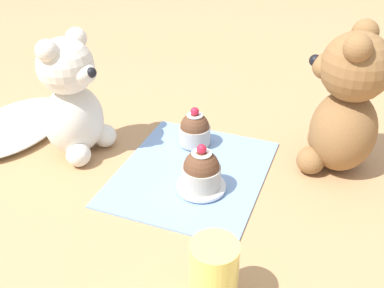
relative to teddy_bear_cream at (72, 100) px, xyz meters
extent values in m
plane|color=tan|center=(0.01, -0.21, -0.10)|extent=(4.00, 4.00, 0.00)
cube|color=#7A9ED1|center=(0.01, -0.21, -0.09)|extent=(0.27, 0.23, 0.01)
ellipsoid|color=white|center=(0.01, 0.15, -0.09)|extent=(0.24, 0.16, 0.03)
ellipsoid|color=silver|center=(0.00, 0.00, -0.04)|extent=(0.12, 0.11, 0.12)
sphere|color=silver|center=(0.00, 0.00, 0.06)|extent=(0.09, 0.09, 0.09)
ellipsoid|color=silver|center=(0.00, -0.03, 0.05)|extent=(0.05, 0.04, 0.03)
sphere|color=black|center=(-0.01, -0.05, 0.06)|extent=(0.02, 0.02, 0.02)
sphere|color=silver|center=(-0.03, 0.01, 0.09)|extent=(0.03, 0.03, 0.03)
sphere|color=silver|center=(0.03, 0.00, 0.09)|extent=(0.03, 0.03, 0.03)
sphere|color=silver|center=(-0.04, -0.02, -0.08)|extent=(0.04, 0.04, 0.04)
sphere|color=silver|center=(0.03, -0.03, -0.08)|extent=(0.04, 0.04, 0.04)
ellipsoid|color=olive|center=(0.11, -0.42, -0.03)|extent=(0.13, 0.11, 0.13)
sphere|color=olive|center=(0.11, -0.42, 0.08)|extent=(0.10, 0.10, 0.10)
ellipsoid|color=olive|center=(0.12, -0.38, 0.07)|extent=(0.05, 0.05, 0.04)
sphere|color=black|center=(0.12, -0.36, 0.08)|extent=(0.02, 0.02, 0.02)
sphere|color=olive|center=(0.15, -0.43, 0.12)|extent=(0.04, 0.04, 0.04)
sphere|color=olive|center=(0.08, -0.42, 0.12)|extent=(0.04, 0.04, 0.04)
sphere|color=olive|center=(0.15, -0.39, -0.08)|extent=(0.05, 0.05, 0.05)
sphere|color=olive|center=(0.08, -0.38, -0.08)|extent=(0.05, 0.05, 0.05)
cylinder|color=#B2ADA3|center=(0.09, -0.18, -0.08)|extent=(0.06, 0.06, 0.03)
sphere|color=brown|center=(0.09, -0.18, -0.06)|extent=(0.05, 0.05, 0.05)
cylinder|color=white|center=(0.09, -0.18, -0.04)|extent=(0.03, 0.03, 0.00)
sphere|color=red|center=(0.09, -0.18, -0.03)|extent=(0.01, 0.01, 0.01)
cylinder|color=silver|center=(-0.03, -0.24, -0.09)|extent=(0.08, 0.08, 0.01)
cylinder|color=#B2ADA3|center=(-0.03, -0.24, -0.07)|extent=(0.06, 0.06, 0.03)
sphere|color=brown|center=(-0.03, -0.24, -0.05)|extent=(0.05, 0.05, 0.05)
cylinder|color=white|center=(-0.03, -0.24, -0.03)|extent=(0.03, 0.03, 0.00)
sphere|color=red|center=(-0.03, -0.24, -0.02)|extent=(0.01, 0.01, 0.01)
cylinder|color=#EADB66|center=(-0.22, -0.32, -0.05)|extent=(0.05, 0.05, 0.09)
camera|label=1|loc=(-0.55, -0.42, 0.33)|focal=42.00mm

